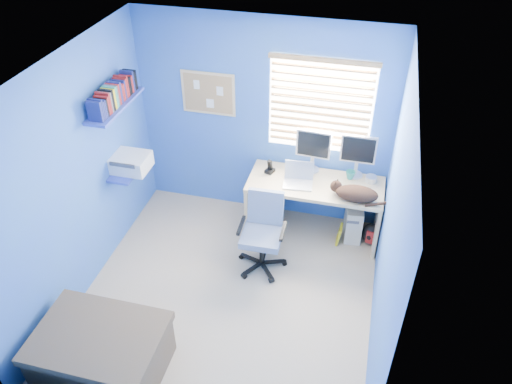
% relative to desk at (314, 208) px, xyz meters
% --- Properties ---
extents(floor, '(3.00, 3.20, 0.00)m').
position_rel_desk_xyz_m(floor, '(-0.71, -1.26, -0.37)').
color(floor, tan).
rests_on(floor, ground).
extents(ceiling, '(3.00, 3.20, 0.00)m').
position_rel_desk_xyz_m(ceiling, '(-0.71, -1.26, 2.13)').
color(ceiling, white).
rests_on(ceiling, wall_back).
extents(wall_back, '(3.00, 0.01, 2.50)m').
position_rel_desk_xyz_m(wall_back, '(-0.71, 0.34, 0.88)').
color(wall_back, blue).
rests_on(wall_back, ground).
extents(wall_front, '(3.00, 0.01, 2.50)m').
position_rel_desk_xyz_m(wall_front, '(-0.71, -2.86, 0.88)').
color(wall_front, blue).
rests_on(wall_front, ground).
extents(wall_left, '(0.01, 3.20, 2.50)m').
position_rel_desk_xyz_m(wall_left, '(-2.21, -1.26, 0.88)').
color(wall_left, blue).
rests_on(wall_left, ground).
extents(wall_right, '(0.01, 3.20, 2.50)m').
position_rel_desk_xyz_m(wall_right, '(0.79, -1.26, 0.88)').
color(wall_right, blue).
rests_on(wall_right, ground).
extents(desk, '(1.55, 0.65, 0.74)m').
position_rel_desk_xyz_m(desk, '(0.00, 0.00, 0.00)').
color(desk, tan).
rests_on(desk, floor).
extents(laptop, '(0.35, 0.29, 0.22)m').
position_rel_desk_xyz_m(laptop, '(-0.19, -0.08, 0.48)').
color(laptop, silver).
rests_on(laptop, desk).
extents(monitor_left, '(0.41, 0.15, 0.54)m').
position_rel_desk_xyz_m(monitor_left, '(-0.09, 0.25, 0.64)').
color(monitor_left, silver).
rests_on(monitor_left, desk).
extents(monitor_right, '(0.40, 0.12, 0.54)m').
position_rel_desk_xyz_m(monitor_right, '(0.42, 0.26, 0.64)').
color(monitor_right, silver).
rests_on(monitor_right, desk).
extents(phone, '(0.12, 0.13, 0.17)m').
position_rel_desk_xyz_m(phone, '(-0.56, 0.09, 0.45)').
color(phone, black).
rests_on(phone, desk).
extents(mug, '(0.10, 0.09, 0.10)m').
position_rel_desk_xyz_m(mug, '(0.37, 0.19, 0.42)').
color(mug, teal).
rests_on(mug, desk).
extents(cd_spindle, '(0.13, 0.13, 0.07)m').
position_rel_desk_xyz_m(cd_spindle, '(0.61, 0.19, 0.41)').
color(cd_spindle, silver).
rests_on(cd_spindle, desk).
extents(cat, '(0.51, 0.36, 0.17)m').
position_rel_desk_xyz_m(cat, '(0.47, -0.20, 0.45)').
color(cat, black).
rests_on(cat, desk).
extents(tower_pc, '(0.24, 0.46, 0.45)m').
position_rel_desk_xyz_m(tower_pc, '(0.48, 0.09, -0.14)').
color(tower_pc, beige).
rests_on(tower_pc, floor).
extents(drawer_boxes, '(0.35, 0.28, 0.41)m').
position_rel_desk_xyz_m(drawer_boxes, '(-0.57, 0.02, -0.17)').
color(drawer_boxes, tan).
rests_on(drawer_boxes, floor).
extents(yellow_book, '(0.03, 0.17, 0.24)m').
position_rel_desk_xyz_m(yellow_book, '(0.34, -0.11, -0.25)').
color(yellow_book, yellow).
rests_on(yellow_book, floor).
extents(backpack, '(0.29, 0.24, 0.29)m').
position_rel_desk_xyz_m(backpack, '(0.72, -0.03, -0.22)').
color(backpack, black).
rests_on(backpack, floor).
extents(bed_corner, '(1.07, 0.76, 0.51)m').
position_rel_desk_xyz_m(bed_corner, '(-1.53, -2.37, -0.11)').
color(bed_corner, brown).
rests_on(bed_corner, floor).
extents(office_chair, '(0.54, 0.54, 0.91)m').
position_rel_desk_xyz_m(office_chair, '(-0.46, -0.68, -0.03)').
color(office_chair, black).
rests_on(office_chair, floor).
extents(window_blinds, '(1.15, 0.05, 1.10)m').
position_rel_desk_xyz_m(window_blinds, '(-0.06, 0.31, 1.18)').
color(window_blinds, white).
rests_on(window_blinds, ground).
extents(corkboard, '(0.64, 0.02, 0.52)m').
position_rel_desk_xyz_m(corkboard, '(-1.36, 0.33, 1.18)').
color(corkboard, tan).
rests_on(corkboard, ground).
extents(wall_shelves, '(0.42, 0.90, 1.05)m').
position_rel_desk_xyz_m(wall_shelves, '(-2.06, -0.51, 1.06)').
color(wall_shelves, '#3043B1').
rests_on(wall_shelves, ground).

